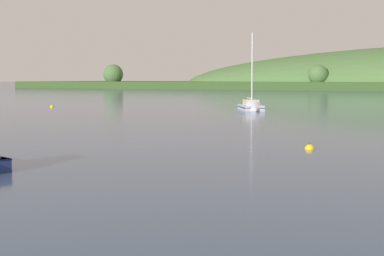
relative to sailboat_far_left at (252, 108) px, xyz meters
name	(u,v)px	position (x,y,z in m)	size (l,w,h in m)	color
sailboat_far_left	(252,108)	(0.00, 0.00, 0.00)	(6.35, 7.44, 11.77)	#ADB2BC
mooring_buoy_foreground	(310,149)	(21.60, -38.52, -0.28)	(0.61, 0.61, 0.69)	yellow
mooring_buoy_midchannel	(52,107)	(-30.43, -7.14, -0.28)	(0.61, 0.61, 0.69)	yellow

